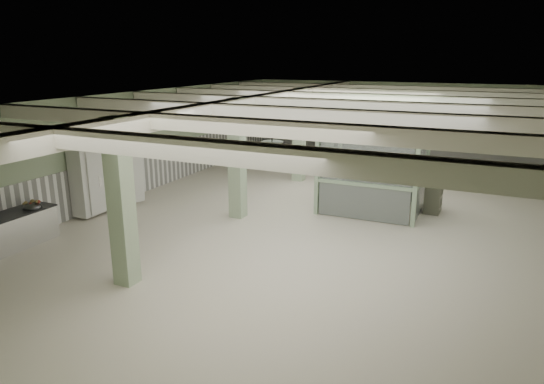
% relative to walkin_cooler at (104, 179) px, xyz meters
% --- Properties ---
extents(floor, '(20.00, 20.00, 0.00)m').
position_rel_walkin_cooler_xyz_m(floor, '(6.62, 2.21, -1.03)').
color(floor, beige).
rests_on(floor, ground).
extents(ceiling, '(14.00, 20.00, 0.02)m').
position_rel_walkin_cooler_xyz_m(ceiling, '(6.62, 2.21, 2.57)').
color(ceiling, white).
rests_on(ceiling, wall_back).
extents(wall_back, '(14.00, 0.02, 3.60)m').
position_rel_walkin_cooler_xyz_m(wall_back, '(6.62, 12.21, 0.77)').
color(wall_back, '#9CAD8B').
rests_on(wall_back, floor).
extents(wall_front, '(14.00, 0.02, 3.60)m').
position_rel_walkin_cooler_xyz_m(wall_front, '(6.62, -7.79, 0.77)').
color(wall_front, '#9CAD8B').
rests_on(wall_front, floor).
extents(wall_left, '(0.02, 20.00, 3.60)m').
position_rel_walkin_cooler_xyz_m(wall_left, '(-0.38, 2.21, 0.77)').
color(wall_left, '#9CAD8B').
rests_on(wall_left, floor).
extents(wainscot_left, '(0.05, 19.90, 1.50)m').
position_rel_walkin_cooler_xyz_m(wainscot_left, '(-0.35, 2.21, -0.28)').
color(wainscot_left, white).
rests_on(wainscot_left, floor).
extents(wainscot_back, '(13.90, 0.05, 1.50)m').
position_rel_walkin_cooler_xyz_m(wainscot_back, '(6.62, 12.19, -0.28)').
color(wainscot_back, white).
rests_on(wainscot_back, floor).
extents(girder, '(0.45, 19.90, 0.40)m').
position_rel_walkin_cooler_xyz_m(girder, '(4.12, 2.21, 2.35)').
color(girder, white).
rests_on(girder, ceiling).
extents(beam_a, '(13.90, 0.35, 0.32)m').
position_rel_walkin_cooler_xyz_m(beam_a, '(6.62, -5.29, 2.39)').
color(beam_a, white).
rests_on(beam_a, ceiling).
extents(beam_b, '(13.90, 0.35, 0.32)m').
position_rel_walkin_cooler_xyz_m(beam_b, '(6.62, -2.79, 2.39)').
color(beam_b, white).
rests_on(beam_b, ceiling).
extents(beam_c, '(13.90, 0.35, 0.32)m').
position_rel_walkin_cooler_xyz_m(beam_c, '(6.62, -0.29, 2.39)').
color(beam_c, white).
rests_on(beam_c, ceiling).
extents(beam_d, '(13.90, 0.35, 0.32)m').
position_rel_walkin_cooler_xyz_m(beam_d, '(6.62, 2.21, 2.39)').
color(beam_d, white).
rests_on(beam_d, ceiling).
extents(beam_e, '(13.90, 0.35, 0.32)m').
position_rel_walkin_cooler_xyz_m(beam_e, '(6.62, 4.71, 2.39)').
color(beam_e, white).
rests_on(beam_e, ceiling).
extents(beam_f, '(13.90, 0.35, 0.32)m').
position_rel_walkin_cooler_xyz_m(beam_f, '(6.62, 7.21, 2.39)').
color(beam_f, white).
rests_on(beam_f, ceiling).
extents(beam_g, '(13.90, 0.35, 0.32)m').
position_rel_walkin_cooler_xyz_m(beam_g, '(6.62, 9.71, 2.39)').
color(beam_g, white).
rests_on(beam_g, ceiling).
extents(column_a, '(0.42, 0.42, 3.60)m').
position_rel_walkin_cooler_xyz_m(column_a, '(4.12, -3.79, 0.77)').
color(column_a, '#A1BA95').
rests_on(column_a, floor).
extents(column_b, '(0.42, 0.42, 3.60)m').
position_rel_walkin_cooler_xyz_m(column_b, '(4.12, 1.21, 0.77)').
color(column_b, '#A1BA95').
rests_on(column_b, floor).
extents(column_c, '(0.42, 0.42, 3.60)m').
position_rel_walkin_cooler_xyz_m(column_c, '(4.12, 6.21, 0.77)').
color(column_c, '#A1BA95').
rests_on(column_c, floor).
extents(column_d, '(0.42, 0.42, 3.60)m').
position_rel_walkin_cooler_xyz_m(column_d, '(4.12, 10.21, 0.77)').
color(column_d, '#A1BA95').
rests_on(column_d, floor).
extents(pendant_front, '(0.44, 0.44, 0.22)m').
position_rel_walkin_cooler_xyz_m(pendant_front, '(7.12, -2.79, 2.02)').
color(pendant_front, '#334332').
rests_on(pendant_front, ceiling).
extents(pendant_mid, '(0.44, 0.44, 0.22)m').
position_rel_walkin_cooler_xyz_m(pendant_mid, '(7.12, 2.71, 2.02)').
color(pendant_mid, '#334332').
rests_on(pendant_mid, ceiling).
extents(pendant_back, '(0.44, 0.44, 0.22)m').
position_rel_walkin_cooler_xyz_m(pendant_back, '(7.12, 7.71, 2.02)').
color(pendant_back, '#334332').
rests_on(pendant_back, ceiling).
extents(veg_colander, '(0.62, 0.62, 0.21)m').
position_rel_walkin_cooler_xyz_m(veg_colander, '(0.21, -2.84, -0.02)').
color(veg_colander, '#3E3E43').
rests_on(veg_colander, prep_counter).
extents(walkin_cooler, '(0.85, 2.24, 2.06)m').
position_rel_walkin_cooler_xyz_m(walkin_cooler, '(0.00, 0.00, 0.00)').
color(walkin_cooler, silver).
rests_on(walkin_cooler, floor).
extents(guard_booth, '(3.22, 2.74, 2.57)m').
position_rel_walkin_cooler_xyz_m(guard_booth, '(7.67, 3.68, 0.71)').
color(guard_booth, '#9AB893').
rests_on(guard_booth, floor).
extents(filing_cabinet, '(0.49, 0.68, 1.44)m').
position_rel_walkin_cooler_xyz_m(filing_cabinet, '(9.50, 4.13, -0.31)').
color(filing_cabinet, '#585A4B').
rests_on(filing_cabinet, floor).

